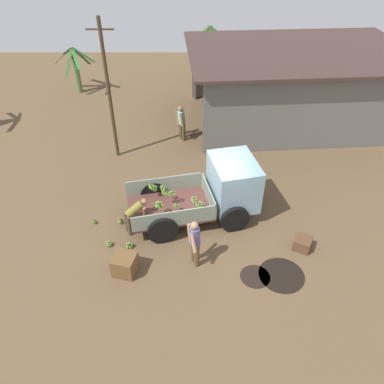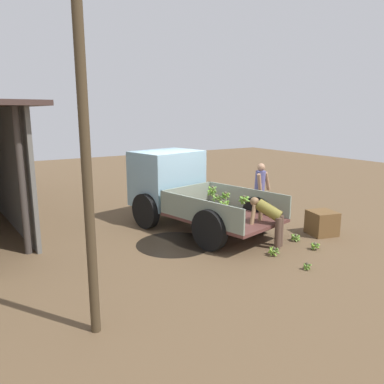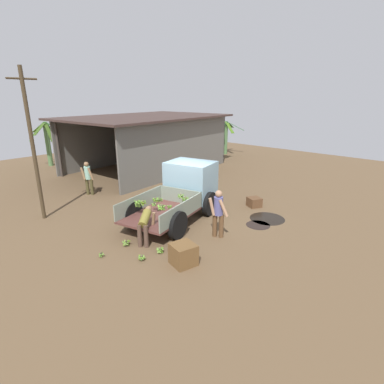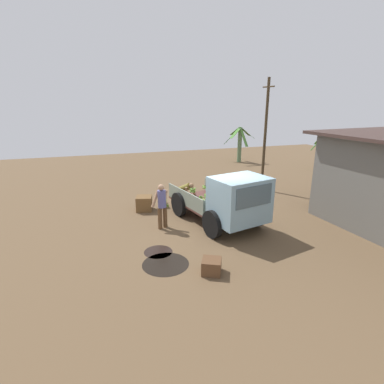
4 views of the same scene
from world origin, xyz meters
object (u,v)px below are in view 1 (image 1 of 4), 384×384
(utility_pole, at_px, (109,91))
(banana_bunch_on_ground_0, at_px, (109,243))
(banana_bunch_on_ground_3, at_px, (94,221))
(wooden_crate_1, at_px, (302,243))
(wooden_crate_0, at_px, (125,264))
(person_bystander_near_shed, at_px, (181,121))
(cargo_truck, at_px, (221,188))
(person_worker_loading, at_px, (134,214))
(banana_bunch_on_ground_1, at_px, (129,245))
(banana_bunch_on_ground_2, at_px, (121,220))
(person_foreground_visitor, at_px, (195,241))

(utility_pole, relative_size, banana_bunch_on_ground_0, 23.96)
(banana_bunch_on_ground_0, relative_size, banana_bunch_on_ground_3, 1.44)
(wooden_crate_1, bearing_deg, wooden_crate_0, -170.08)
(wooden_crate_0, relative_size, wooden_crate_1, 1.26)
(banana_bunch_on_ground_0, height_order, wooden_crate_0, wooden_crate_0)
(person_bystander_near_shed, height_order, wooden_crate_0, person_bystander_near_shed)
(wooden_crate_1, bearing_deg, cargo_truck, 145.44)
(cargo_truck, relative_size, person_worker_loading, 3.94)
(banana_bunch_on_ground_1, distance_m, banana_bunch_on_ground_2, 1.25)
(banana_bunch_on_ground_3, bearing_deg, person_worker_loading, -11.92)
(person_worker_loading, distance_m, wooden_crate_0, 1.88)
(cargo_truck, distance_m, wooden_crate_0, 4.16)
(wooden_crate_1, bearing_deg, person_foreground_visitor, -169.77)
(banana_bunch_on_ground_0, xyz_separation_m, wooden_crate_0, (0.70, -1.07, 0.22))
(person_worker_loading, relative_size, banana_bunch_on_ground_2, 4.42)
(cargo_truck, bearing_deg, banana_bunch_on_ground_2, 176.68)
(person_bystander_near_shed, height_order, banana_bunch_on_ground_3, person_bystander_near_shed)
(wooden_crate_0, xyz_separation_m, wooden_crate_1, (5.59, 0.98, -0.11))
(person_bystander_near_shed, distance_m, banana_bunch_on_ground_3, 6.56)
(banana_bunch_on_ground_3, bearing_deg, person_bystander_near_shed, 63.14)
(wooden_crate_0, bearing_deg, banana_bunch_on_ground_3, 123.11)
(cargo_truck, relative_size, utility_pole, 0.82)
(banana_bunch_on_ground_2, bearing_deg, banana_bunch_on_ground_0, -102.27)
(utility_pole, distance_m, banana_bunch_on_ground_2, 5.32)
(utility_pole, xyz_separation_m, banana_bunch_on_ground_0, (0.57, -5.52, -2.87))
(utility_pole, xyz_separation_m, banana_bunch_on_ground_1, (1.25, -5.59, -2.87))
(person_bystander_near_shed, bearing_deg, person_foreground_visitor, 61.01)
(person_worker_loading, xyz_separation_m, banana_bunch_on_ground_3, (-1.49, 0.32, -0.64))
(banana_bunch_on_ground_1, bearing_deg, person_bystander_near_shed, 77.37)
(person_foreground_visitor, bearing_deg, banana_bunch_on_ground_3, -49.84)
(person_foreground_visitor, xyz_separation_m, banana_bunch_on_ground_0, (-2.80, 0.72, -0.85))
(person_foreground_visitor, bearing_deg, person_bystander_near_shed, -108.39)
(utility_pole, height_order, person_foreground_visitor, utility_pole)
(person_foreground_visitor, distance_m, banana_bunch_on_ground_2, 3.25)
(person_worker_loading, bearing_deg, wooden_crate_1, -39.96)
(person_foreground_visitor, distance_m, person_bystander_near_shed, 7.62)
(person_foreground_visitor, distance_m, banana_bunch_on_ground_1, 2.38)
(person_foreground_visitor, distance_m, person_worker_loading, 2.51)
(banana_bunch_on_ground_2, bearing_deg, banana_bunch_on_ground_1, -69.51)
(person_foreground_visitor, height_order, banana_bunch_on_ground_2, person_foreground_visitor)
(utility_pole, height_order, banana_bunch_on_ground_2, utility_pole)
(utility_pole, relative_size, person_bystander_near_shed, 3.41)
(utility_pole, relative_size, banana_bunch_on_ground_1, 22.55)
(banana_bunch_on_ground_1, height_order, wooden_crate_0, wooden_crate_0)
(banana_bunch_on_ground_0, bearing_deg, wooden_crate_1, -0.86)
(person_foreground_visitor, xyz_separation_m, person_bystander_near_shed, (-0.56, 7.60, -0.02))
(person_foreground_visitor, relative_size, banana_bunch_on_ground_3, 10.29)
(utility_pole, distance_m, person_worker_loading, 5.44)
(person_bystander_near_shed, xyz_separation_m, banana_bunch_on_ground_0, (-2.23, -6.88, -0.83))
(banana_bunch_on_ground_3, distance_m, wooden_crate_0, 2.57)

